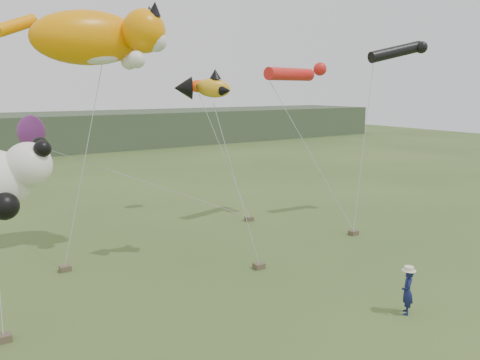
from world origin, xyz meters
name	(u,v)px	position (x,y,z in m)	size (l,w,h in m)	color
ground	(324,297)	(0.00, 0.00, 0.00)	(120.00, 120.00, 0.00)	#385123
headland	(13,135)	(-3.11, 44.69, 1.92)	(90.00, 13.00, 4.00)	#2D3D28
festival_attendant	(407,292)	(1.30, -2.19, 0.71)	(0.52, 0.34, 1.42)	#14194B
sandbag_anchors	(208,256)	(-1.45, 5.21, 0.10)	(15.37, 6.45, 0.21)	brown
cat_kite	(101,37)	(-4.40, 8.07, 8.67)	(5.98, 3.19, 2.55)	orange
fish_kite	(202,87)	(-1.64, 5.13, 6.78)	(2.32, 1.52, 1.12)	gold
tube_kites	(342,63)	(7.32, 6.90, 7.98)	(8.23, 3.88, 2.03)	black
misc_kites	(98,114)	(-4.01, 10.48, 5.65)	(9.85, 2.81, 2.79)	#F94005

